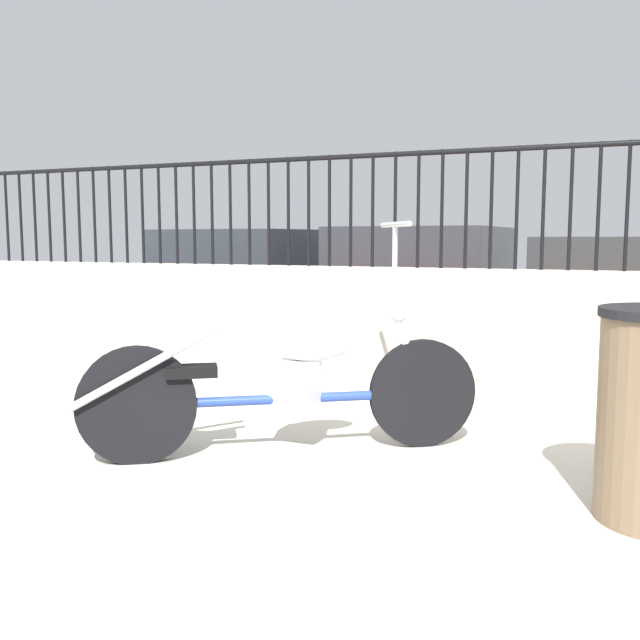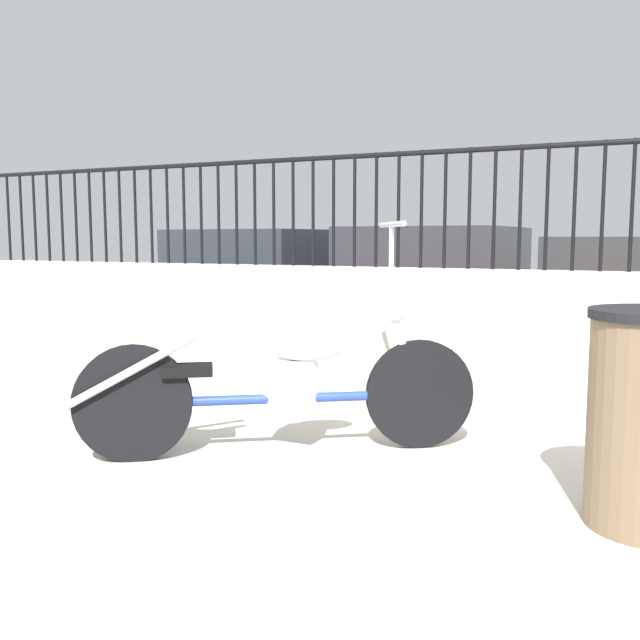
% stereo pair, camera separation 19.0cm
% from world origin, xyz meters
% --- Properties ---
extents(ground_plane, '(40.00, 40.00, 0.00)m').
position_xyz_m(ground_plane, '(0.00, 0.00, 0.00)').
color(ground_plane, '#B7B2A5').
extents(low_wall, '(9.16, 0.18, 1.02)m').
position_xyz_m(low_wall, '(0.00, 2.42, 0.51)').
color(low_wall, beige).
rests_on(low_wall, ground_plane).
extents(fence_railing, '(9.16, 0.04, 0.82)m').
position_xyz_m(fence_railing, '(0.00, 2.42, 1.55)').
color(fence_railing, black).
rests_on(fence_railing, low_wall).
extents(motorcycle_blue, '(1.99, 1.40, 1.33)m').
position_xyz_m(motorcycle_blue, '(-0.90, 0.99, 0.40)').
color(motorcycle_blue, black).
rests_on(motorcycle_blue, ground_plane).
extents(car_black, '(2.26, 4.43, 1.33)m').
position_xyz_m(car_black, '(-3.14, 5.23, 0.68)').
color(car_black, black).
rests_on(car_black, ground_plane).
extents(car_red, '(1.84, 3.97, 1.34)m').
position_xyz_m(car_red, '(-1.03, 4.99, 0.67)').
color(car_red, black).
rests_on(car_red, ground_plane).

